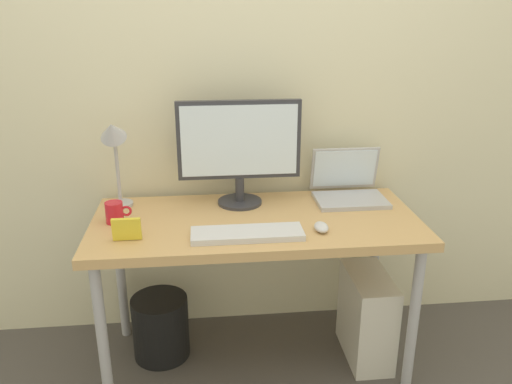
{
  "coord_description": "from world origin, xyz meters",
  "views": [
    {
      "loc": [
        -0.21,
        -2.02,
        1.57
      ],
      "look_at": [
        0.0,
        0.0,
        0.83
      ],
      "focal_mm": 36.32,
      "sensor_mm": 36.0,
      "label": 1
    }
  ],
  "objects_px": {
    "keyboard": "(247,234)",
    "desk_lamp": "(114,144)",
    "laptop": "(348,186)",
    "wastebasket": "(161,327)",
    "coffee_mug": "(115,212)",
    "computer_tower": "(367,316)",
    "monitor": "(239,146)",
    "desk": "(256,233)",
    "photo_frame": "(127,229)",
    "mouse": "(321,227)"
  },
  "relations": [
    {
      "from": "monitor",
      "to": "desk_lamp",
      "type": "xyz_separation_m",
      "value": [
        -0.54,
        0.0,
        0.02
      ]
    },
    {
      "from": "photo_frame",
      "to": "mouse",
      "type": "bearing_deg",
      "value": 0.6
    },
    {
      "from": "desk",
      "to": "computer_tower",
      "type": "height_order",
      "value": "desk"
    },
    {
      "from": "photo_frame",
      "to": "laptop",
      "type": "bearing_deg",
      "value": 20.61
    },
    {
      "from": "photo_frame",
      "to": "computer_tower",
      "type": "xyz_separation_m",
      "value": [
        1.03,
        0.13,
        -0.55
      ]
    },
    {
      "from": "keyboard",
      "to": "mouse",
      "type": "distance_m",
      "value": 0.3
    },
    {
      "from": "laptop",
      "to": "desk_lamp",
      "type": "relative_size",
      "value": 0.76
    },
    {
      "from": "computer_tower",
      "to": "wastebasket",
      "type": "height_order",
      "value": "computer_tower"
    },
    {
      "from": "desk",
      "to": "keyboard",
      "type": "xyz_separation_m",
      "value": [
        -0.05,
        -0.18,
        0.08
      ]
    },
    {
      "from": "coffee_mug",
      "to": "computer_tower",
      "type": "bearing_deg",
      "value": -2.57
    },
    {
      "from": "laptop",
      "to": "mouse",
      "type": "height_order",
      "value": "laptop"
    },
    {
      "from": "desk",
      "to": "wastebasket",
      "type": "bearing_deg",
      "value": 170.26
    },
    {
      "from": "coffee_mug",
      "to": "wastebasket",
      "type": "height_order",
      "value": "coffee_mug"
    },
    {
      "from": "mouse",
      "to": "wastebasket",
      "type": "height_order",
      "value": "mouse"
    },
    {
      "from": "wastebasket",
      "to": "desk_lamp",
      "type": "bearing_deg",
      "value": 144.51
    },
    {
      "from": "desk",
      "to": "wastebasket",
      "type": "distance_m",
      "value": 0.67
    },
    {
      "from": "keyboard",
      "to": "wastebasket",
      "type": "relative_size",
      "value": 1.47
    },
    {
      "from": "desk_lamp",
      "to": "keyboard",
      "type": "relative_size",
      "value": 0.95
    },
    {
      "from": "desk",
      "to": "coffee_mug",
      "type": "height_order",
      "value": "coffee_mug"
    },
    {
      "from": "desk",
      "to": "computer_tower",
      "type": "distance_m",
      "value": 0.67
    },
    {
      "from": "laptop",
      "to": "wastebasket",
      "type": "relative_size",
      "value": 1.07
    },
    {
      "from": "keyboard",
      "to": "coffee_mug",
      "type": "bearing_deg",
      "value": 159.78
    },
    {
      "from": "computer_tower",
      "to": "laptop",
      "type": "bearing_deg",
      "value": 104.67
    },
    {
      "from": "coffee_mug",
      "to": "computer_tower",
      "type": "relative_size",
      "value": 0.26
    },
    {
      "from": "monitor",
      "to": "laptop",
      "type": "distance_m",
      "value": 0.55
    },
    {
      "from": "desk_lamp",
      "to": "coffee_mug",
      "type": "xyz_separation_m",
      "value": [
        0.01,
        -0.16,
        -0.25
      ]
    },
    {
      "from": "laptop",
      "to": "keyboard",
      "type": "height_order",
      "value": "laptop"
    },
    {
      "from": "monitor",
      "to": "desk_lamp",
      "type": "distance_m",
      "value": 0.54
    },
    {
      "from": "desk",
      "to": "keyboard",
      "type": "relative_size",
      "value": 3.15
    },
    {
      "from": "desk",
      "to": "desk_lamp",
      "type": "distance_m",
      "value": 0.72
    },
    {
      "from": "laptop",
      "to": "computer_tower",
      "type": "distance_m",
      "value": 0.61
    },
    {
      "from": "desk_lamp",
      "to": "computer_tower",
      "type": "bearing_deg",
      "value": -10.9
    },
    {
      "from": "desk",
      "to": "monitor",
      "type": "bearing_deg",
      "value": 106.59
    },
    {
      "from": "computer_tower",
      "to": "keyboard",
      "type": "bearing_deg",
      "value": -165.42
    },
    {
      "from": "coffee_mug",
      "to": "photo_frame",
      "type": "relative_size",
      "value": 0.99
    },
    {
      "from": "desk_lamp",
      "to": "photo_frame",
      "type": "xyz_separation_m",
      "value": [
        0.08,
        -0.35,
        -0.25
      ]
    },
    {
      "from": "desk",
      "to": "wastebasket",
      "type": "relative_size",
      "value": 4.62
    },
    {
      "from": "desk",
      "to": "keyboard",
      "type": "distance_m",
      "value": 0.2
    },
    {
      "from": "keyboard",
      "to": "desk_lamp",
      "type": "bearing_deg",
      "value": 146.27
    },
    {
      "from": "desk_lamp",
      "to": "coffee_mug",
      "type": "relative_size",
      "value": 3.86
    },
    {
      "from": "monitor",
      "to": "desk_lamp",
      "type": "relative_size",
      "value": 1.3
    },
    {
      "from": "mouse",
      "to": "computer_tower",
      "type": "relative_size",
      "value": 0.21
    },
    {
      "from": "keyboard",
      "to": "coffee_mug",
      "type": "relative_size",
      "value": 4.06
    },
    {
      "from": "keyboard",
      "to": "wastebasket",
      "type": "xyz_separation_m",
      "value": [
        -0.39,
        0.25,
        -0.57
      ]
    },
    {
      "from": "photo_frame",
      "to": "computer_tower",
      "type": "distance_m",
      "value": 1.17
    },
    {
      "from": "keyboard",
      "to": "photo_frame",
      "type": "height_order",
      "value": "photo_frame"
    },
    {
      "from": "desk_lamp",
      "to": "computer_tower",
      "type": "xyz_separation_m",
      "value": [
        1.1,
        -0.21,
        -0.8
      ]
    },
    {
      "from": "desk_lamp",
      "to": "keyboard",
      "type": "distance_m",
      "value": 0.71
    },
    {
      "from": "coffee_mug",
      "to": "photo_frame",
      "type": "xyz_separation_m",
      "value": [
        0.07,
        -0.18,
        0.0
      ]
    },
    {
      "from": "desk",
      "to": "coffee_mug",
      "type": "relative_size",
      "value": 12.77
    }
  ]
}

